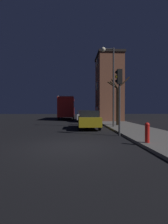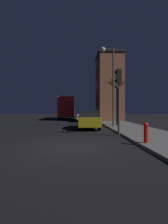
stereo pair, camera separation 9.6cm
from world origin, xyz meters
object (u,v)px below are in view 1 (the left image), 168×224
Objects in this scene: traffic_light at (119,88)px; bare_tree at (117,102)px; streetlamp at (110,75)px; car_near_lane at (88,119)px; car_mid_lane at (83,116)px; bus at (67,106)px; fire_hydrant at (147,132)px.

bare_tree reaches higher than traffic_light.
bare_tree is (1.41, 6.26, -0.57)m from traffic_light.
car_near_lane is (-1.95, -0.36, -3.87)m from streetlamp.
streetlamp is at bearing -76.50° from car_mid_lane.
bus is at bearing 106.70° from streetlamp.
bare_tree is 3.93m from car_near_lane.
traffic_light is 1.03× the size of car_mid_lane.
bus is (-4.20, 19.85, -0.75)m from traffic_light.
streetlamp is at bearing 85.36° from traffic_light.
streetlamp is 16.10m from bus.
bus is (-5.60, 13.59, -0.18)m from bare_tree.
streetlamp reaches higher than car_near_lane.
bare_tree is 0.52× the size of bus.
bus is at bearing 99.55° from car_near_lane.
streetlamp is 3.01m from bare_tree.
car_mid_lane is (-3.06, 6.79, -1.56)m from bare_tree.
traffic_light is at bearing -69.68° from car_near_lane.
traffic_light is 20.30m from bus.
fire_hydrant is at bearing -82.13° from car_mid_lane.
bare_tree is 1.19× the size of car_mid_lane.
bare_tree is at bearing 84.71° from fire_hydrant.
car_mid_lane is (-2.03, 8.44, -3.85)m from streetlamp.
traffic_light is at bearing -82.78° from car_mid_lane.
traffic_light is at bearing -102.66° from bare_tree.
traffic_light reaches higher than car_mid_lane.
car_mid_lane reaches higher than fire_hydrant.
fire_hydrant is (-0.85, -9.19, -1.77)m from bare_tree.
streetlamp is 4.35m from car_near_lane.
fire_hydrant is (0.56, -2.93, -2.34)m from traffic_light.
car_mid_lane is (2.55, -6.80, -1.37)m from bus.
bare_tree reaches higher than car_near_lane.
streetlamp is 1.51× the size of car_near_lane.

